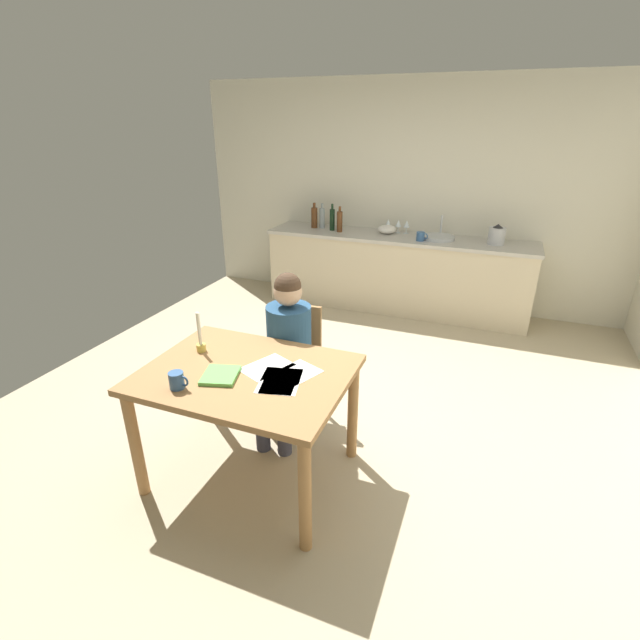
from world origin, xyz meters
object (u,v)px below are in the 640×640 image
object	(u,v)px
sink_unit	(438,237)
bottle_vinegar	(322,218)
bottle_sauce	(340,221)
mixing_bowl	(387,229)
bottle_wine_red	(332,219)
bottle_oil	(314,217)
teacup_on_counter	(421,236)
book_magazine	(220,375)
wine_glass_near_sink	(407,224)
wine_glass_by_kettle	(398,224)
stovetop_kettle	(497,235)
coffee_mug	(177,380)
wine_glass_back_left	(388,223)
person_seated	(286,345)
dining_table	(247,387)
chair_at_table	(294,358)
candlestick	(200,341)

from	to	relation	value
sink_unit	bottle_vinegar	world-z (taller)	bottle_vinegar
bottle_sauce	mixing_bowl	distance (m)	0.57
bottle_wine_red	bottle_oil	bearing A→B (deg)	168.03
teacup_on_counter	book_magazine	bearing A→B (deg)	-100.45
bottle_oil	wine_glass_near_sink	world-z (taller)	bottle_oil
wine_glass_by_kettle	stovetop_kettle	bearing A→B (deg)	-7.70
bottle_oil	bottle_vinegar	size ratio (longest dim) A/B	1.02
coffee_mug	sink_unit	size ratio (longest dim) A/B	0.34
bottle_vinegar	stovetop_kettle	bearing A→B (deg)	-1.84
stovetop_kettle	wine_glass_back_left	xyz separation A→B (m)	(-1.23, 0.15, 0.01)
person_seated	bottle_sauce	size ratio (longest dim) A/B	3.97
bottle_sauce	coffee_mug	bearing A→B (deg)	-85.85
dining_table	book_magazine	bearing A→B (deg)	-132.42
coffee_mug	wine_glass_back_left	world-z (taller)	wine_glass_back_left
bottle_oil	bottle_sauce	size ratio (longest dim) A/B	1.02
dining_table	chair_at_table	distance (m)	0.72
bottle_wine_red	stovetop_kettle	bearing A→B (deg)	0.33
coffee_mug	wine_glass_by_kettle	xyz separation A→B (m)	(0.42, 3.65, 0.19)
wine_glass_near_sink	teacup_on_counter	size ratio (longest dim) A/B	1.20
candlestick	mixing_bowl	distance (m)	3.18
candlestick	wine_glass_by_kettle	world-z (taller)	wine_glass_by_kettle
mixing_bowl	wine_glass_near_sink	world-z (taller)	wine_glass_near_sink
dining_table	person_seated	distance (m)	0.56
candlestick	bottle_vinegar	distance (m)	3.17
candlestick	wine_glass_back_left	size ratio (longest dim) A/B	1.76
sink_unit	wine_glass_by_kettle	world-z (taller)	sink_unit
dining_table	teacup_on_counter	distance (m)	3.10
candlestick	coffee_mug	bearing A→B (deg)	-71.98
chair_at_table	bottle_vinegar	size ratio (longest dim) A/B	2.94
chair_at_table	bottle_vinegar	distance (m)	2.72
wine_glass_by_kettle	dining_table	bearing A→B (deg)	-92.70
chair_at_table	bottle_sauce	bearing A→B (deg)	101.47
bottle_wine_red	book_magazine	bearing A→B (deg)	-81.11
mixing_bowl	wine_glass_back_left	distance (m)	0.10
wine_glass_near_sink	bottle_vinegar	bearing A→B (deg)	-175.38
dining_table	sink_unit	size ratio (longest dim) A/B	3.40
person_seated	stovetop_kettle	world-z (taller)	person_seated
coffee_mug	bottle_wine_red	world-z (taller)	bottle_wine_red
coffee_mug	candlestick	size ratio (longest dim) A/B	0.45
book_magazine	mixing_bowl	size ratio (longest dim) A/B	1.00
mixing_bowl	stovetop_kettle	bearing A→B (deg)	-3.19
dining_table	bottle_wine_red	world-z (taller)	bottle_wine_red
bottle_oil	wine_glass_back_left	world-z (taller)	bottle_oil
chair_at_table	candlestick	size ratio (longest dim) A/B	3.27
sink_unit	chair_at_table	bearing A→B (deg)	-105.01
dining_table	bottle_vinegar	size ratio (longest dim) A/B	4.06
chair_at_table	coffee_mug	distance (m)	1.09
bottle_vinegar	bottle_wine_red	bearing A→B (deg)	-25.50
book_magazine	bottle_vinegar	bearing A→B (deg)	84.94
dining_table	chair_at_table	bearing A→B (deg)	91.21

